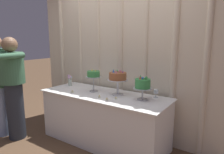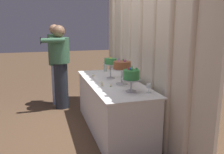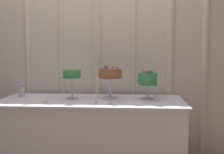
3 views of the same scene
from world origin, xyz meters
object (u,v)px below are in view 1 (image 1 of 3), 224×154
(cake_table, at_px, (104,118))
(cake_display_rightmost, at_px, (143,85))
(guest_man_pink_jacket, at_px, (0,82))
(tealight_far_right, at_px, (116,98))
(tealight_far_left, at_px, (72,92))
(flower_vase, at_px, (70,81))
(cake_display_leftmost, at_px, (93,75))
(tealight_near_right, at_px, (107,99))
(tealight_near_left, at_px, (99,97))
(cake_display_center, at_px, (118,77))
(wine_glass, at_px, (156,92))
(guest_girl_blue_dress, at_px, (13,85))

(cake_table, xyz_separation_m, cake_display_rightmost, (0.61, 0.07, 0.61))
(guest_man_pink_jacket, bearing_deg, tealight_far_right, 18.83)
(cake_table, height_order, tealight_far_left, tealight_far_left)
(tealight_far_right, bearing_deg, flower_vase, 168.55)
(cake_table, bearing_deg, cake_display_rightmost, 6.20)
(cake_display_leftmost, distance_m, cake_display_rightmost, 0.83)
(tealight_far_left, distance_m, guest_man_pink_jacket, 1.23)
(tealight_far_right, bearing_deg, tealight_near_right, -123.63)
(cake_display_leftmost, xyz_separation_m, tealight_near_right, (0.44, -0.26, -0.25))
(flower_vase, bearing_deg, tealight_near_left, -18.80)
(flower_vase, distance_m, tealight_near_left, 0.95)
(cake_display_center, distance_m, guest_man_pink_jacket, 1.94)
(tealight_near_left, height_order, tealight_near_right, tealight_near_left)
(wine_glass, distance_m, tealight_near_right, 0.71)
(tealight_near_right, distance_m, guest_man_pink_jacket, 1.85)
(cake_display_rightmost, xyz_separation_m, guest_man_pink_jacket, (-2.16, -0.81, -0.08))
(flower_vase, xyz_separation_m, tealight_near_right, (1.05, -0.34, -0.08))
(tealight_near_right, xyz_separation_m, guest_girl_blue_dress, (-1.50, -0.46, 0.09))
(flower_vase, height_order, tealight_far_left, flower_vase)
(tealight_near_right, bearing_deg, cake_display_rightmost, 36.76)
(wine_glass, xyz_separation_m, tealight_near_right, (-0.50, -0.49, -0.07))
(tealight_near_right, relative_size, tealight_far_right, 1.18)
(cake_table, bearing_deg, wine_glass, 20.17)
(cake_display_leftmost, relative_size, tealight_near_right, 8.10)
(cake_display_leftmost, bearing_deg, guest_man_pink_jacket, -149.60)
(tealight_far_left, xyz_separation_m, guest_man_pink_jacket, (-1.10, -0.54, 0.13))
(tealight_far_right, bearing_deg, cake_display_leftmost, 163.89)
(cake_display_rightmost, relative_size, tealight_near_right, 7.58)
(tealight_near_left, bearing_deg, flower_vase, 161.20)
(wine_glass, xyz_separation_m, guest_girl_blue_dress, (-2.00, -0.95, 0.02))
(cake_display_leftmost, distance_m, tealight_near_left, 0.44)
(cake_display_center, height_order, tealight_near_left, cake_display_center)
(tealight_near_left, relative_size, tealight_near_right, 0.85)
(tealight_far_right, relative_size, guest_man_pink_jacket, 0.02)
(cake_display_leftmost, xyz_separation_m, cake_display_center, (0.42, 0.05, 0.00))
(cake_display_leftmost, xyz_separation_m, tealight_far_right, (0.52, -0.15, -0.25))
(wine_glass, distance_m, tealight_near_left, 0.80)
(cake_display_leftmost, height_order, guest_man_pink_jacket, guest_man_pink_jacket)
(cake_display_rightmost, bearing_deg, cake_display_center, 177.66)
(wine_glass, bearing_deg, cake_display_leftmost, -166.38)
(wine_glass, relative_size, flower_vase, 0.61)
(cake_display_leftmost, bearing_deg, tealight_far_left, -134.59)
(cake_display_leftmost, distance_m, wine_glass, 0.99)
(tealight_near_left, bearing_deg, cake_table, 108.96)
(cake_display_center, bearing_deg, tealight_near_right, -85.55)
(cake_table, distance_m, guest_girl_blue_dress, 1.53)
(cake_table, distance_m, guest_man_pink_jacket, 1.80)
(flower_vase, relative_size, tealight_near_right, 4.39)
(cake_table, distance_m, flower_vase, 0.97)
(cake_display_rightmost, height_order, tealight_far_left, cake_display_rightmost)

